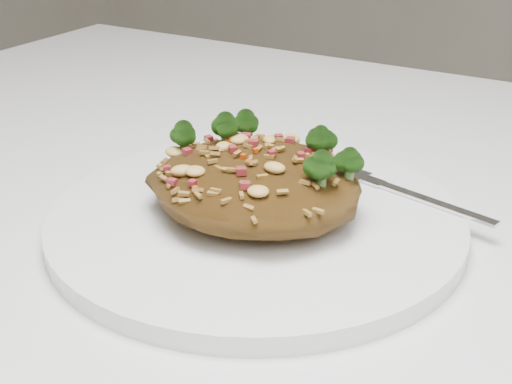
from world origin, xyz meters
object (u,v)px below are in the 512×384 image
plate (256,219)px  fork (407,193)px  dining_table (332,298)px  fried_rice (257,173)px

plate → fork: fork is taller
dining_table → fork: 0.12m
dining_table → fried_rice: bearing=-115.5°
fried_rice → plate: bearing=-93.8°
dining_table → fried_rice: size_ratio=7.80×
plate → fried_rice: 0.04m
dining_table → plate: 0.12m
plate → fried_rice: fried_rice is taller
plate → fork: 0.12m
plate → fried_rice: bearing=86.2°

